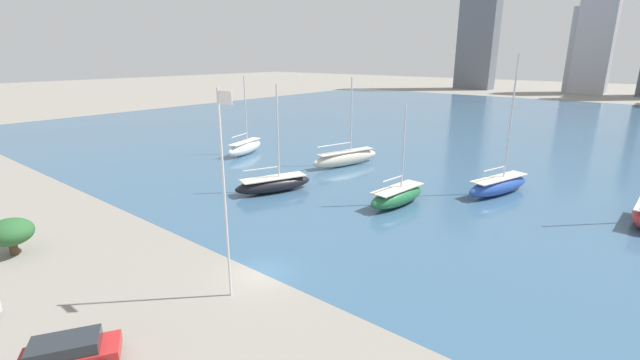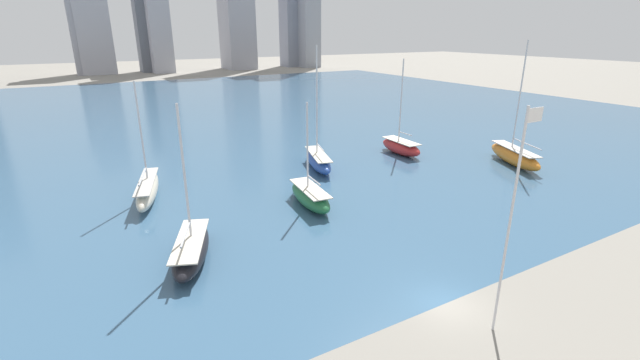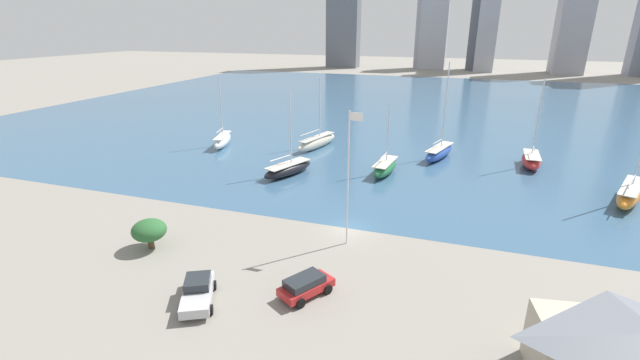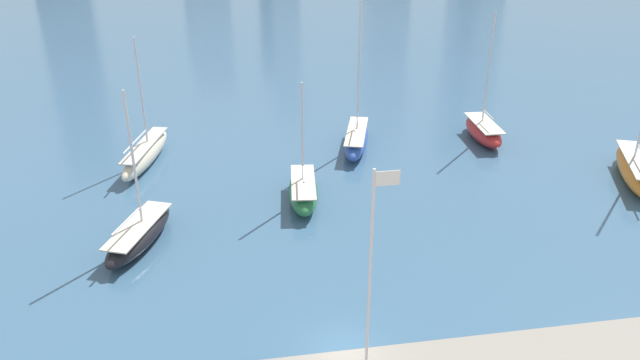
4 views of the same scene
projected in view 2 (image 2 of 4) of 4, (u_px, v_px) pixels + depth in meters
name	position (u px, v px, depth m)	size (l,w,h in m)	color
ground_plane	(445.00, 304.00, 26.40)	(500.00, 500.00, 0.00)	gray
harbor_water	(182.00, 117.00, 83.70)	(180.00, 140.00, 0.00)	#385B7A
flag_pole	(511.00, 219.00, 21.90)	(1.24, 0.14, 12.63)	silver
sailboat_green	(310.00, 196.00, 40.86)	(3.16, 7.96, 9.85)	#236B3D
sailboat_black	(191.00, 249.00, 31.18)	(5.43, 8.91, 11.39)	black
sailboat_blue	(318.00, 160.00, 52.07)	(4.78, 9.62, 14.43)	#284CA8
sailboat_cream	(148.00, 189.00, 42.41)	(4.47, 10.72, 11.53)	beige
sailboat_red	(401.00, 147.00, 58.12)	(2.78, 7.56, 12.56)	#B72828
sailboat_orange	(514.00, 156.00, 53.55)	(5.96, 10.45, 14.96)	orange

